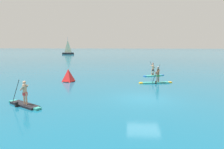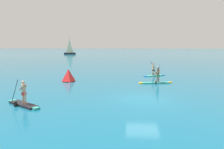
% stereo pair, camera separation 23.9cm
% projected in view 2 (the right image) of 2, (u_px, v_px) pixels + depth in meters
% --- Properties ---
extents(ground, '(440.00, 440.00, 0.00)m').
position_uv_depth(ground, '(143.00, 99.00, 15.12)').
color(ground, '#145B7A').
extents(paddleboarder_near_left, '(2.96, 1.96, 1.88)m').
position_uv_depth(paddleboarder_near_left, '(23.00, 101.00, 13.34)').
color(paddleboarder_near_left, black).
rests_on(paddleboarder_near_left, ground).
extents(paddleboarder_mid_center, '(3.55, 1.16, 2.05)m').
position_uv_depth(paddleboarder_mid_center, '(156.00, 80.00, 21.20)').
color(paddleboarder_mid_center, teal).
rests_on(paddleboarder_mid_center, ground).
extents(paddleboarder_far_right, '(2.86, 1.87, 1.98)m').
position_uv_depth(paddleboarder_far_right, '(154.00, 73.00, 26.20)').
color(paddleboarder_far_right, teal).
rests_on(paddleboarder_far_right, ground).
extents(race_marker_buoy, '(1.54, 1.54, 1.39)m').
position_uv_depth(race_marker_buoy, '(68.00, 76.00, 22.19)').
color(race_marker_buoy, red).
rests_on(race_marker_buoy, ground).
extents(sailboat_left_horizon, '(5.09, 2.17, 7.58)m').
position_uv_depth(sailboat_left_horizon, '(70.00, 52.00, 87.33)').
color(sailboat_left_horizon, black).
rests_on(sailboat_left_horizon, ground).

